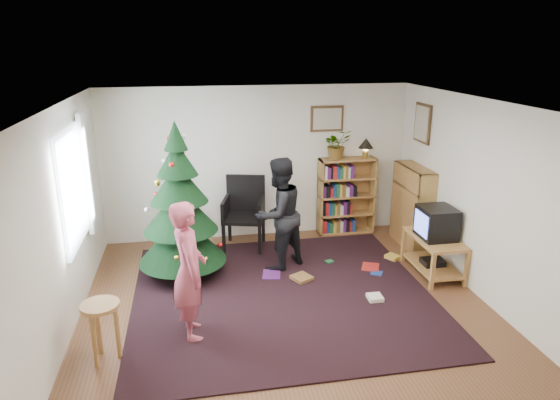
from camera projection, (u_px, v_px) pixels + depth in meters
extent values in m
plane|color=brown|center=(287.00, 307.00, 6.22)|extent=(5.00, 5.00, 0.00)
plane|color=white|center=(288.00, 104.00, 5.46)|extent=(5.00, 5.00, 0.00)
cube|color=silver|center=(258.00, 163.00, 8.18)|extent=(5.00, 0.02, 2.50)
cube|color=silver|center=(356.00, 327.00, 3.50)|extent=(5.00, 0.02, 2.50)
cube|color=silver|center=(61.00, 226.00, 5.41)|extent=(0.02, 5.00, 2.50)
cube|color=silver|center=(482.00, 200.00, 6.27)|extent=(0.02, 5.00, 2.50)
cube|color=black|center=(282.00, 294.00, 6.50)|extent=(3.80, 3.60, 0.02)
cube|color=silver|center=(73.00, 188.00, 5.90)|extent=(0.04, 1.20, 1.40)
cube|color=silver|center=(87.00, 173.00, 6.56)|extent=(0.06, 0.35, 1.60)
cube|color=#4C3319|center=(327.00, 119.00, 8.14)|extent=(0.55, 0.03, 0.42)
cube|color=beige|center=(327.00, 119.00, 8.14)|extent=(0.47, 0.01, 0.34)
cube|color=#4C3319|center=(423.00, 123.00, 7.69)|extent=(0.03, 0.50, 0.60)
cube|color=beige|center=(423.00, 123.00, 7.69)|extent=(0.01, 0.42, 0.52)
cylinder|color=#3F2816|center=(184.00, 268.00, 7.02)|extent=(0.12, 0.12, 0.23)
cone|color=black|center=(182.00, 237.00, 6.88)|extent=(1.21, 1.21, 0.68)
cone|color=black|center=(180.00, 209.00, 6.75)|extent=(1.01, 1.01, 0.60)
cone|color=black|center=(178.00, 183.00, 6.64)|extent=(0.78, 0.78, 0.54)
cone|color=black|center=(177.00, 158.00, 6.54)|extent=(0.55, 0.55, 0.47)
cone|color=black|center=(175.00, 135.00, 6.44)|extent=(0.31, 0.31, 0.39)
cube|color=#A57F3B|center=(346.00, 196.00, 8.47)|extent=(0.95, 0.30, 1.30)
cube|color=#A57F3B|center=(348.00, 159.00, 8.28)|extent=(0.95, 0.30, 0.03)
cube|color=#A57F3B|center=(412.00, 207.00, 7.91)|extent=(0.30, 0.95, 1.30)
cube|color=#A57F3B|center=(415.00, 168.00, 7.72)|extent=(0.30, 0.95, 0.03)
cube|color=#A57F3B|center=(435.00, 239.00, 6.96)|extent=(0.55, 0.99, 0.04)
cube|color=#A57F3B|center=(432.00, 272.00, 6.56)|extent=(0.05, 0.05, 0.51)
cube|color=#A57F3B|center=(467.00, 269.00, 6.65)|extent=(0.05, 0.05, 0.51)
cube|color=#A57F3B|center=(403.00, 245.00, 7.43)|extent=(0.05, 0.05, 0.51)
cube|color=#A57F3B|center=(434.00, 243.00, 7.52)|extent=(0.05, 0.05, 0.51)
cube|color=#A57F3B|center=(432.00, 265.00, 7.08)|extent=(0.51, 0.95, 0.03)
cube|color=black|center=(433.00, 262.00, 7.06)|extent=(0.30, 0.25, 0.08)
cube|color=black|center=(437.00, 223.00, 6.88)|extent=(0.45, 0.50, 0.44)
cube|color=#5A72F5|center=(421.00, 224.00, 6.84)|extent=(0.01, 0.39, 0.31)
cube|color=black|center=(244.00, 218.00, 7.84)|extent=(0.75, 0.75, 0.05)
cube|color=black|center=(241.00, 193.00, 8.01)|extent=(0.61, 0.20, 0.62)
cube|color=black|center=(228.00, 241.00, 7.61)|extent=(0.06, 0.06, 0.51)
cube|color=black|center=(264.00, 238.00, 7.71)|extent=(0.06, 0.06, 0.51)
cube|color=black|center=(225.00, 228.00, 8.14)|extent=(0.06, 0.06, 0.51)
cube|color=black|center=(259.00, 226.00, 8.23)|extent=(0.06, 0.06, 0.51)
cylinder|color=#A57F3B|center=(100.00, 306.00, 5.01)|extent=(0.39, 0.39, 0.04)
cylinder|color=#A57F3B|center=(118.00, 332.00, 5.13)|extent=(0.05, 0.05, 0.60)
cylinder|color=#A57F3B|center=(98.00, 328.00, 5.21)|extent=(0.05, 0.05, 0.60)
cylinder|color=#A57F3B|center=(94.00, 341.00, 4.98)|extent=(0.05, 0.05, 0.60)
imported|color=#B6495E|center=(189.00, 271.00, 5.40)|extent=(0.45, 0.62, 1.58)
imported|color=black|center=(279.00, 214.00, 7.06)|extent=(1.01, 0.95, 1.64)
imported|color=gray|center=(337.00, 144.00, 8.16)|extent=(0.51, 0.47, 0.49)
cylinder|color=#A57F33|center=(365.00, 155.00, 8.31)|extent=(0.10, 0.10, 0.10)
sphere|color=#FFD88C|center=(366.00, 148.00, 8.27)|extent=(0.10, 0.10, 0.10)
cone|color=black|center=(366.00, 143.00, 8.25)|extent=(0.25, 0.25, 0.17)
cube|color=#A51E19|center=(371.00, 266.00, 7.25)|extent=(0.20, 0.20, 0.08)
cube|color=navy|center=(377.00, 272.00, 7.06)|extent=(0.20, 0.20, 0.08)
cube|color=#1E592D|center=(329.00, 261.00, 7.41)|extent=(0.20, 0.20, 0.08)
cube|color=gold|center=(392.00, 257.00, 7.54)|extent=(0.20, 0.20, 0.08)
cube|color=brown|center=(302.00, 278.00, 6.89)|extent=(0.20, 0.20, 0.08)
cube|color=beige|center=(375.00, 298.00, 6.35)|extent=(0.20, 0.20, 0.08)
cube|color=#4C1959|center=(271.00, 274.00, 7.01)|extent=(0.20, 0.20, 0.08)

